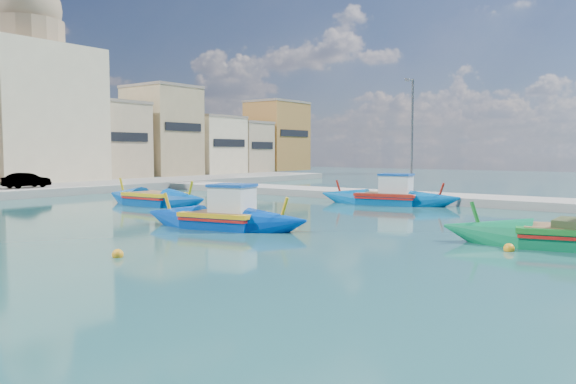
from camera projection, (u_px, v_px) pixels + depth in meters
ground at (356, 246)px, 19.53m from camera, size 160.00×160.00×0.00m
east_quay at (507, 202)px, 33.84m from camera, size 4.00×70.00×0.50m
church_block at (30, 95)px, 50.93m from camera, size 10.00×10.00×19.10m
quay_street_lamp at (412, 135)px, 36.70m from camera, size 1.18×0.16×8.00m
luzzu_turquoise_cabin at (388, 199)px, 34.85m from camera, size 3.59×9.41×2.95m
luzzu_blue_cabin at (224, 220)px, 24.15m from camera, size 3.67×8.46×2.91m
luzzu_green at (155, 200)px, 34.45m from camera, size 2.55×8.73×2.73m
luzzu_blue_south at (575, 240)px, 19.14m from camera, size 4.20×9.34×2.63m
mooring_buoys at (258, 223)px, 25.22m from camera, size 26.45×24.84×0.36m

